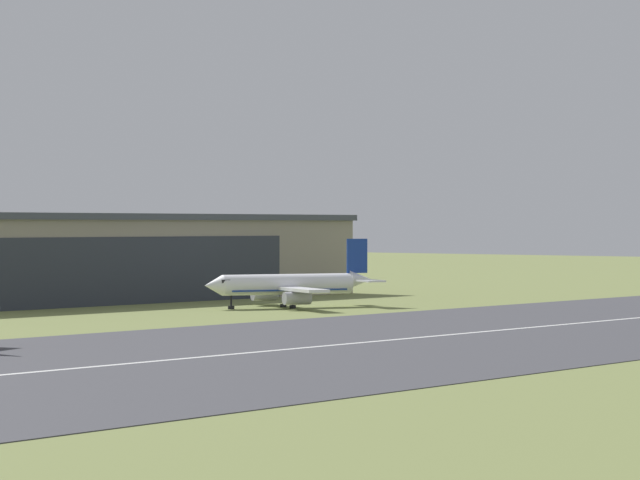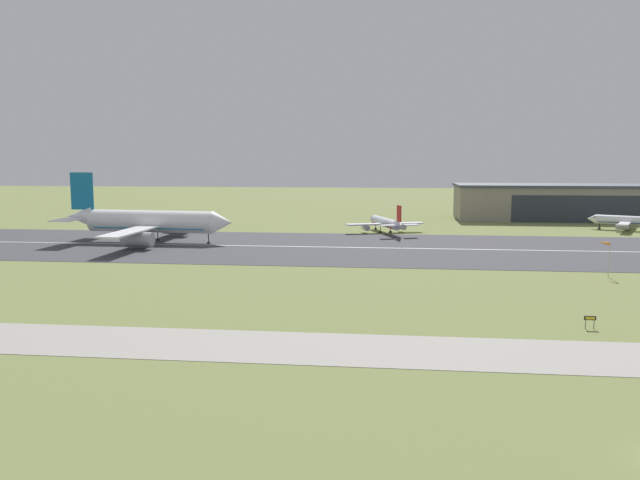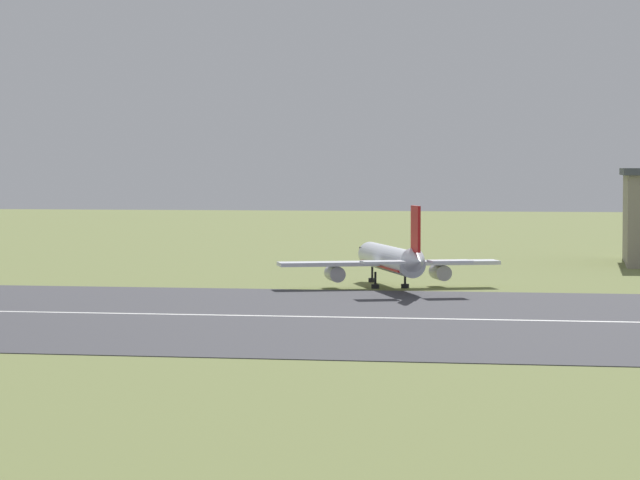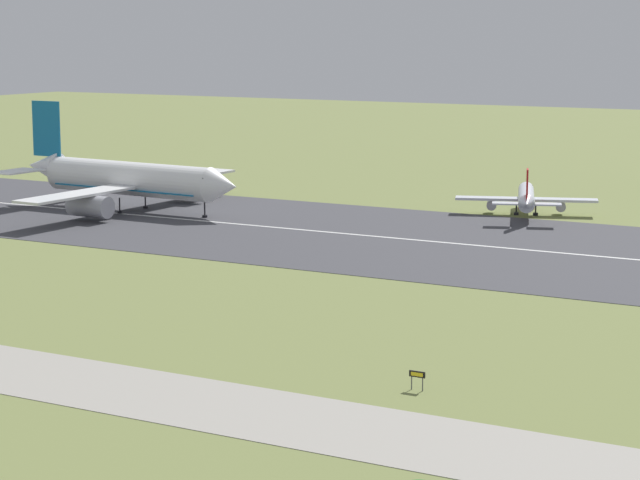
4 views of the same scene
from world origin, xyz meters
TOP-DOWN VIEW (x-y plane):
  - ground_plane at (0.00, 52.68)m, footprint 730.33×730.33m
  - runway_strip at (0.00, 105.35)m, footprint 490.33×55.73m
  - runway_centreline at (0.00, 105.35)m, footprint 441.30×0.70m
  - taxiway_road at (0.00, 23.97)m, footprint 367.75×12.29m
  - hangar_building at (46.43, 183.64)m, footprint 86.44×23.94m
  - airplane_landing at (-81.61, 108.96)m, footprint 44.65×52.16m
  - airplane_parked_west at (51.31, 150.76)m, footprint 23.92×22.12m
  - airplane_parked_centre at (-21.37, 136.62)m, footprint 22.85×25.58m
  - windsock_pole at (19.09, 73.79)m, footprint 1.80×2.45m
  - runway_sign at (5.34, 35.96)m, footprint 1.47×0.13m

SIDE VIEW (x-z plane):
  - ground_plane at x=0.00m, z-range 0.00..0.00m
  - taxiway_road at x=0.00m, z-range 0.00..0.05m
  - runway_strip at x=0.00m, z-range 0.00..0.06m
  - runway_centreline at x=0.00m, z-range 0.06..0.07m
  - runway_sign at x=5.34m, z-range 0.42..2.10m
  - airplane_parked_centre at x=-21.37m, z-range -1.48..7.36m
  - airplane_parked_west at x=51.31m, z-range -1.52..7.50m
  - airplane_landing at x=-81.61m, z-range -3.71..14.27m
  - windsock_pole at x=19.09m, z-range 2.56..9.03m
  - hangar_building at x=46.43m, z-range 0.02..12.48m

